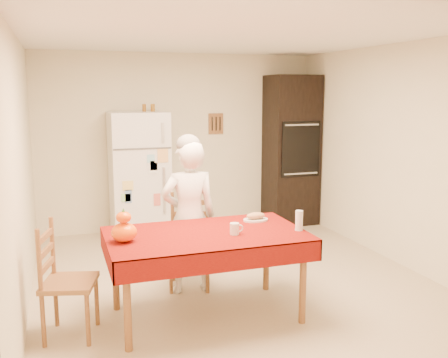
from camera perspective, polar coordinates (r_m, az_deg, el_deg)
name	(u,v)px	position (r m, az deg, el deg)	size (l,w,h in m)	color
floor	(231,279)	(5.41, 0.78, -11.31)	(4.50, 4.50, 0.00)	tan
room_shell	(231,126)	(5.06, 0.82, 6.09)	(4.02, 4.52, 2.51)	beige
refrigerator	(139,175)	(6.81, -9.67, 0.40)	(0.75, 0.74, 1.70)	white
oven_cabinet	(291,150)	(7.51, 7.69, 3.27)	(0.70, 0.62, 2.20)	black
dining_table	(206,241)	(4.34, -2.06, -7.05)	(1.70, 1.00, 0.76)	brown
chair_far	(190,237)	(5.11, -3.93, -6.60)	(0.52, 0.50, 0.95)	brown
chair_left	(61,276)	(4.26, -18.12, -10.52)	(0.50, 0.51, 0.95)	brown
seated_woman	(189,217)	(4.89, -4.01, -4.37)	(0.55, 0.36, 1.51)	white
coffee_mug	(234,229)	(4.26, 1.21, -5.72)	(0.08, 0.08, 0.10)	silver
pumpkin_lower	(124,232)	(4.13, -11.34, -5.99)	(0.21, 0.21, 0.16)	red
pumpkin_upper	(124,217)	(4.10, -11.40, -4.31)	(0.12, 0.12, 0.09)	red
wine_glass	(299,220)	(4.43, 8.58, -4.71)	(0.07, 0.07, 0.18)	silver
bread_plate	(256,220)	(4.72, 3.64, -4.68)	(0.24, 0.24, 0.02)	silver
bread_loaf	(256,216)	(4.71, 3.64, -4.21)	(0.18, 0.10, 0.06)	#9D824D
spice_jar_left	(144,108)	(6.78, -9.11, 8.04)	(0.05, 0.05, 0.10)	brown
spice_jar_mid	(153,108)	(6.80, -8.11, 8.07)	(0.05, 0.05, 0.10)	#8B5A19
spice_jar_right	(152,108)	(6.80, -8.18, 8.06)	(0.05, 0.05, 0.10)	brown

